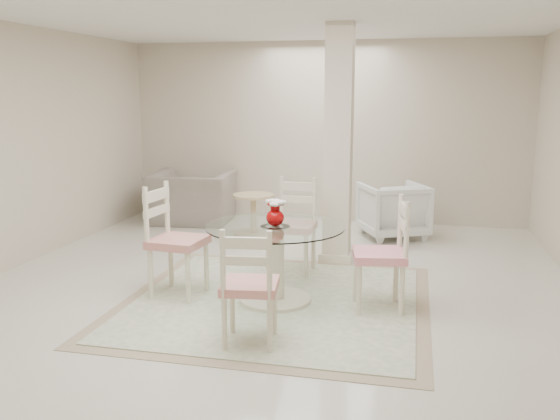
% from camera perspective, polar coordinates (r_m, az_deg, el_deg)
% --- Properties ---
extents(ground, '(7.00, 7.00, 0.00)m').
position_cam_1_polar(ground, '(5.93, -1.08, -7.90)').
color(ground, silver).
rests_on(ground, ground).
extents(room_shell, '(6.02, 7.02, 2.71)m').
position_cam_1_polar(room_shell, '(5.60, -1.15, 10.34)').
color(room_shell, beige).
rests_on(room_shell, ground).
extents(column, '(0.30, 0.30, 2.70)m').
position_cam_1_polar(column, '(6.81, 5.66, 6.19)').
color(column, beige).
rests_on(column, ground).
extents(area_rug, '(2.83, 2.83, 0.02)m').
position_cam_1_polar(area_rug, '(5.65, -0.46, -8.80)').
color(area_rug, tan).
rests_on(area_rug, ground).
extents(dining_table, '(1.28, 1.28, 0.74)m').
position_cam_1_polar(dining_table, '(5.53, -0.46, -5.21)').
color(dining_table, beige).
rests_on(dining_table, ground).
extents(red_vase, '(0.19, 0.18, 0.25)m').
position_cam_1_polar(red_vase, '(5.41, -0.45, -0.21)').
color(red_vase, '#A30506').
rests_on(red_vase, dining_table).
extents(dining_chair_east, '(0.53, 0.53, 1.14)m').
position_cam_1_polar(dining_chair_east, '(5.38, 10.31, -3.42)').
color(dining_chair_east, '#F3E4C8').
rests_on(dining_chair_east, ground).
extents(dining_chair_north, '(0.48, 0.48, 1.13)m').
position_cam_1_polar(dining_chair_north, '(6.45, 1.45, -0.80)').
color(dining_chair_north, beige).
rests_on(dining_chair_north, ground).
extents(dining_chair_west, '(0.52, 0.52, 1.20)m').
position_cam_1_polar(dining_chair_west, '(5.77, -10.49, -2.09)').
color(dining_chair_west, '#F2EAC7').
rests_on(dining_chair_west, ground).
extents(dining_chair_south, '(0.48, 0.48, 1.06)m').
position_cam_1_polar(dining_chair_south, '(4.53, -3.04, -6.60)').
color(dining_chair_south, '#F1E8C6').
rests_on(dining_chair_south, ground).
extents(recliner_taupe, '(1.25, 1.11, 0.77)m').
position_cam_1_polar(recliner_taupe, '(9.04, -8.45, 1.19)').
color(recliner_taupe, gray).
rests_on(recliner_taupe, ground).
extents(armchair_white, '(1.07, 1.08, 0.75)m').
position_cam_1_polar(armchair_white, '(8.19, 10.81, -0.00)').
color(armchair_white, silver).
rests_on(armchair_white, ground).
extents(side_table, '(0.56, 0.56, 0.58)m').
position_cam_1_polar(side_table, '(8.12, -2.56, -0.67)').
color(side_table, tan).
rests_on(side_table, ground).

